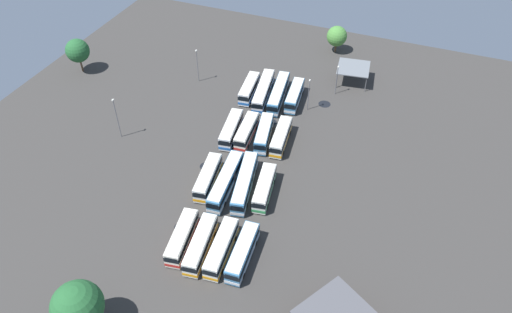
{
  "coord_description": "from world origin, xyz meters",
  "views": [
    {
      "loc": [
        65.28,
        28.1,
        65.49
      ],
      "look_at": [
        -0.8,
        1.72,
        1.51
      ],
      "focal_mm": 34.03,
      "sensor_mm": 36.0,
      "label": 1
    }
  ],
  "objects_px": {
    "bus_row0_slot1": "(263,91)",
    "bus_row3_slot2": "(221,248)",
    "maintenance_shelter": "(354,68)",
    "bus_row0_slot2": "(279,93)",
    "lamp_post_mid_lot": "(117,117)",
    "bus_row3_slot3": "(243,253)",
    "tree_northeast": "(337,36)",
    "bus_row2_slot2": "(245,182)",
    "lamp_post_far_corner": "(197,64)",
    "bus_row1_slot3": "(281,137)",
    "bus_row3_slot1": "(201,244)",
    "lamp_post_near_entrance": "(309,94)",
    "bus_row0_slot0": "(249,88)",
    "bus_row3_slot0": "(182,237)",
    "lamp_post_by_building": "(337,79)",
    "bus_row1_slot2": "(264,133)",
    "bus_row1_slot1": "(247,131)",
    "tree_north_edge": "(77,306)",
    "bus_row2_slot1": "(226,181)",
    "bus_row2_slot3": "(264,188)",
    "tree_northwest": "(78,51)",
    "bus_row2_slot0": "(208,177)",
    "bus_row1_slot0": "(231,129)"
  },
  "relations": [
    {
      "from": "bus_row0_slot1",
      "to": "bus_row3_slot2",
      "type": "xyz_separation_m",
      "value": [
        44.64,
        9.89,
        -0.0
      ]
    },
    {
      "from": "bus_row1_slot1",
      "to": "tree_north_edge",
      "type": "xyz_separation_m",
      "value": [
        48.44,
        -4.8,
        4.26
      ]
    },
    {
      "from": "bus_row3_slot1",
      "to": "lamp_post_far_corner",
      "type": "distance_m",
      "value": 51.54
    },
    {
      "from": "bus_row2_slot0",
      "to": "bus_row3_slot3",
      "type": "relative_size",
      "value": 1.01
    },
    {
      "from": "bus_row1_slot1",
      "to": "lamp_post_by_building",
      "type": "distance_m",
      "value": 26.42
    },
    {
      "from": "bus_row0_slot0",
      "to": "tree_northwest",
      "type": "xyz_separation_m",
      "value": [
        5.8,
        -42.87,
        3.93
      ]
    },
    {
      "from": "bus_row3_slot1",
      "to": "tree_northeast",
      "type": "relative_size",
      "value": 1.59
    },
    {
      "from": "bus_row0_slot1",
      "to": "maintenance_shelter",
      "type": "relative_size",
      "value": 1.68
    },
    {
      "from": "bus_row1_slot1",
      "to": "tree_northwest",
      "type": "height_order",
      "value": "tree_northwest"
    },
    {
      "from": "tree_northeast",
      "to": "bus_row1_slot3",
      "type": "bearing_deg",
      "value": -1.04
    },
    {
      "from": "bus_row2_slot3",
      "to": "bus_row0_slot2",
      "type": "bearing_deg",
      "value": -165.09
    },
    {
      "from": "bus_row3_slot1",
      "to": "lamp_post_near_entrance",
      "type": "distance_m",
      "value": 44.67
    },
    {
      "from": "bus_row1_slot3",
      "to": "lamp_post_far_corner",
      "type": "xyz_separation_m",
      "value": [
        -14.86,
        -26.53,
        2.81
      ]
    },
    {
      "from": "bus_row0_slot2",
      "to": "bus_row3_slot2",
      "type": "distance_m",
      "value": 45.42
    },
    {
      "from": "bus_row0_slot2",
      "to": "lamp_post_mid_lot",
      "type": "distance_m",
      "value": 36.47
    },
    {
      "from": "bus_row3_slot3",
      "to": "lamp_post_mid_lot",
      "type": "height_order",
      "value": "lamp_post_mid_lot"
    },
    {
      "from": "bus_row1_slot2",
      "to": "tree_north_edge",
      "type": "bearing_deg",
      "value": -9.72
    },
    {
      "from": "bus_row0_slot0",
      "to": "bus_row1_slot2",
      "type": "xyz_separation_m",
      "value": [
        14.17,
        9.13,
        0.0
      ]
    },
    {
      "from": "bus_row3_slot0",
      "to": "lamp_post_far_corner",
      "type": "xyz_separation_m",
      "value": [
        -45.6,
        -20.06,
        2.81
      ]
    },
    {
      "from": "bus_row0_slot2",
      "to": "bus_row2_slot2",
      "type": "distance_m",
      "value": 29.91
    },
    {
      "from": "lamp_post_near_entrance",
      "to": "tree_northwest",
      "type": "distance_m",
      "value": 57.52
    },
    {
      "from": "bus_row1_slot0",
      "to": "bus_row3_slot1",
      "type": "xyz_separation_m",
      "value": [
        29.35,
        7.55,
        0.0
      ]
    },
    {
      "from": "lamp_post_by_building",
      "to": "bus_row2_slot2",
      "type": "bearing_deg",
      "value": -11.62
    },
    {
      "from": "tree_northwest",
      "to": "bus_row3_slot0",
      "type": "bearing_deg",
      "value": 51.7
    },
    {
      "from": "bus_row3_slot0",
      "to": "bus_row3_slot1",
      "type": "relative_size",
      "value": 0.94
    },
    {
      "from": "bus_row1_slot3",
      "to": "bus_row2_slot0",
      "type": "height_order",
      "value": "same"
    },
    {
      "from": "tree_northwest",
      "to": "bus_row1_slot2",
      "type": "bearing_deg",
      "value": 80.85
    },
    {
      "from": "bus_row1_slot2",
      "to": "bus_row3_slot1",
      "type": "height_order",
      "value": "same"
    },
    {
      "from": "bus_row2_slot0",
      "to": "bus_row1_slot1",
      "type": "bearing_deg",
      "value": 174.61
    },
    {
      "from": "bus_row0_slot2",
      "to": "tree_northeast",
      "type": "relative_size",
      "value": 2.03
    },
    {
      "from": "bus_row2_slot0",
      "to": "bus_row0_slot0",
      "type": "bearing_deg",
      "value": -172.35
    },
    {
      "from": "bus_row2_slot1",
      "to": "lamp_post_mid_lot",
      "type": "bearing_deg",
      "value": -101.77
    },
    {
      "from": "bus_row1_slot3",
      "to": "bus_row2_slot2",
      "type": "bearing_deg",
      "value": -6.94
    },
    {
      "from": "maintenance_shelter",
      "to": "bus_row2_slot2",
      "type": "bearing_deg",
      "value": -13.01
    },
    {
      "from": "bus_row2_slot1",
      "to": "bus_row2_slot3",
      "type": "xyz_separation_m",
      "value": [
        -1.0,
        7.3,
        -0.0
      ]
    },
    {
      "from": "bus_row1_slot2",
      "to": "lamp_post_far_corner",
      "type": "xyz_separation_m",
      "value": [
        -15.13,
        -22.87,
        2.81
      ]
    },
    {
      "from": "bus_row1_slot2",
      "to": "lamp_post_near_entrance",
      "type": "distance_m",
      "value": 14.93
    },
    {
      "from": "bus_row1_slot2",
      "to": "lamp_post_near_entrance",
      "type": "bearing_deg",
      "value": 159.06
    },
    {
      "from": "lamp_post_near_entrance",
      "to": "bus_row3_slot3",
      "type": "bearing_deg",
      "value": 3.24
    },
    {
      "from": "lamp_post_far_corner",
      "to": "bus_row3_slot0",
      "type": "bearing_deg",
      "value": 23.75
    },
    {
      "from": "bus_row0_slot2",
      "to": "lamp_post_mid_lot",
      "type": "bearing_deg",
      "value": -46.45
    },
    {
      "from": "bus_row0_slot1",
      "to": "maintenance_shelter",
      "type": "distance_m",
      "value": 22.69
    },
    {
      "from": "bus_row3_slot2",
      "to": "bus_row1_slot2",
      "type": "bearing_deg",
      "value": -172.11
    },
    {
      "from": "bus_row2_slot1",
      "to": "bus_row2_slot3",
      "type": "height_order",
      "value": "same"
    },
    {
      "from": "bus_row3_slot1",
      "to": "lamp_post_by_building",
      "type": "xyz_separation_m",
      "value": [
        -52.81,
        8.74,
        2.29
      ]
    },
    {
      "from": "bus_row3_slot3",
      "to": "tree_northeast",
      "type": "distance_m",
      "value": 70.99
    },
    {
      "from": "bus_row0_slot1",
      "to": "bus_row2_slot2",
      "type": "bearing_deg",
      "value": 14.5
    },
    {
      "from": "bus_row2_slot2",
      "to": "lamp_post_far_corner",
      "type": "bearing_deg",
      "value": -140.36
    },
    {
      "from": "bus_row0_slot0",
      "to": "bus_row3_slot2",
      "type": "xyz_separation_m",
      "value": [
        44.21,
        13.29,
        0.0
      ]
    },
    {
      "from": "bus_row2_slot3",
      "to": "bus_row2_slot0",
      "type": "bearing_deg",
      "value": -82.76
    }
  ]
}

